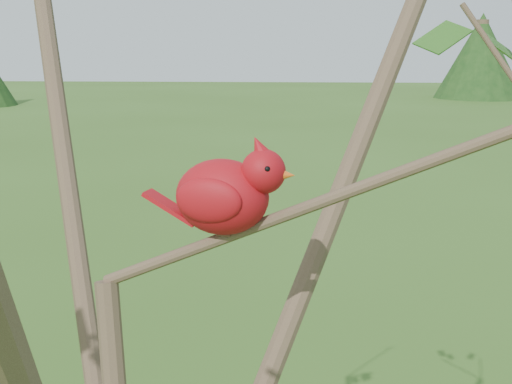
% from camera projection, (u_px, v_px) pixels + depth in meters
% --- Properties ---
extents(crabapple_tree, '(2.35, 2.05, 2.95)m').
position_uv_depth(crabapple_tree, '(132.00, 186.00, 0.90)').
color(crabapple_tree, '#483427').
rests_on(crabapple_tree, ground).
extents(cardinal, '(0.23, 0.13, 0.16)m').
position_uv_depth(cardinal, '(227.00, 193.00, 1.01)').
color(cardinal, '#9D0D0F').
rests_on(cardinal, ground).
extents(distant_trees, '(39.77, 14.59, 3.40)m').
position_uv_depth(distant_trees, '(264.00, 65.00, 24.50)').
color(distant_trees, '#483427').
rests_on(distant_trees, ground).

